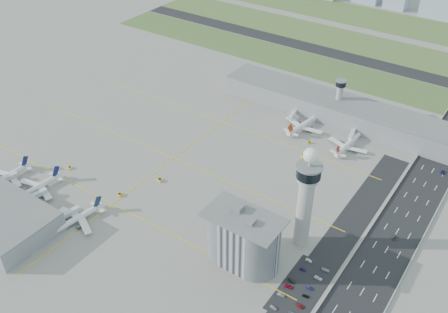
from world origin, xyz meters
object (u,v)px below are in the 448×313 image
Objects in this scene: jet_bridge_far_0 at (295,112)px; tug_2 at (120,195)px; tug_3 at (160,180)px; airplane_far_a at (304,122)px; airplane_near_b at (35,186)px; tug_4 at (309,142)px; car_lot_5 at (309,260)px; airplane_near_c at (74,217)px; car_lot_9 at (309,288)px; car_hw_4 at (446,127)px; jet_bridge_near_1 at (27,202)px; car_lot_7 at (300,306)px; jet_bridge_far_1 at (354,131)px; car_lot_0 at (273,307)px; car_lot_11 at (326,270)px; tug_5 at (303,156)px; control_tower at (306,194)px; car_hw_1 at (394,238)px; tug_1 at (76,209)px; car_lot_8 at (306,296)px; tug_0 at (70,168)px; car_lot_4 at (303,269)px; airplane_far_b at (348,142)px; car_lot_2 at (289,287)px; car_lot_1 at (281,295)px; airplane_near_a at (5,175)px; jet_bridge_near_2 at (59,221)px; secondary_tower at (339,95)px; car_hw_2 at (443,172)px; car_lot_10 at (318,278)px.

jet_bridge_far_0 reaches higher than tug_2.
airplane_far_a is at bearing 165.55° from tug_3.
airplane_near_b is 11.43× the size of tug_2.
car_lot_5 is (52.56, -104.74, -0.25)m from tug_4.
airplane_near_c reaches higher than tug_4.
car_hw_4 is (15.58, 201.83, -0.02)m from car_lot_9.
car_lot_7 is at bearing -70.84° from jet_bridge_near_1.
jet_bridge_far_1 is 3.73× the size of car_lot_0.
car_lot_5 is at bearing -89.85° from car_hw_4.
jet_bridge_far_1 is at bearing 146.17° from airplane_near_b.
car_lot_7 is at bearing 171.91° from car_lot_11.
tug_5 reaches higher than car_lot_7.
control_tower is 37.66m from car_lot_5.
tug_2 reaches higher than car_hw_1.
tug_1 is 171.36m from tug_4.
car_lot_0 is 1.08× the size of car_lot_8.
jet_bridge_far_0 is 4.51× the size of tug_0.
car_lot_4 is 7.66m from car_lot_5.
car_lot_2 is at bearing -164.58° from airplane_far_b.
car_lot_0 is 0.97× the size of car_lot_1.
jet_bridge_near_1 is 167.40m from car_lot_1.
airplane_near_a is 69.79m from airplane_near_c.
jet_bridge_near_1 is at bearing -44.97° from jet_bridge_far_1.
car_lot_0 reaches higher than car_lot_2.
car_lot_8 is (9.97, 15.51, -0.05)m from car_lot_0.
jet_bridge_near_1 reaches higher than car_lot_4.
tug_4 is (75.74, 157.09, -4.44)m from airplane_near_c.
tug_4 reaches higher than car_lot_9.
control_tower is 16.68× the size of car_lot_1.
tug_1 is at bearing 78.16° from tug_0.
car_lot_11 is (135.51, 17.52, -0.32)m from tug_2.
control_tower is 4.61× the size of jet_bridge_near_2.
airplane_far_a is at bearing 166.96° from tug_0.
car_lot_0 is at bearing -74.61° from secondary_tower.
car_hw_1 reaches higher than car_hw_2.
airplane_near_a is 0.92× the size of airplane_far_a.
tug_2 is at bearing 89.53° from car_lot_9.
jet_bridge_near_1 is at bearing 91.97° from car_lot_1.
tug_0 is (24.31, 33.08, -4.22)m from airplane_near_a.
car_hw_1 is (22.15, 73.65, 0.01)m from car_lot_7.
tug_5 is 123.59m from car_lot_8.
airplane_far_b is 7.99× the size of car_lot_10.
car_lot_10 is at bearing -68.75° from secondary_tower.
jet_bridge_near_1 reaches higher than car_lot_0.
airplane_far_b is at bearing 19.12° from car_lot_10.
secondary_tower is 9.00× the size of tug_3.
car_lot_7 is 156.15m from car_hw_2.
tug_3 is 1.02× the size of car_lot_4.
car_lot_5 is (171.97, 46.67, -4.69)m from airplane_near_b.
car_lot_9 is (9.03, -17.12, -0.01)m from car_lot_5.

